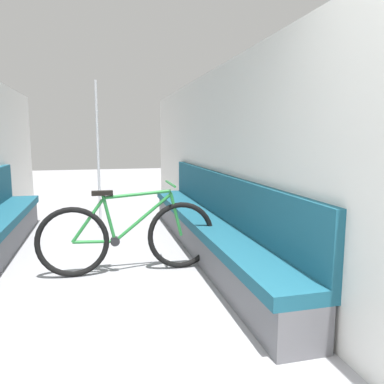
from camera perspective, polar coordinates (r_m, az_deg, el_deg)
wall_right at (r=4.31m, az=5.61°, el=4.87°), size 0.10×9.10×2.16m
bench_seat_row_right at (r=4.37m, az=2.41°, el=-5.48°), size 0.45×4.40×0.93m
bicycle at (r=3.78m, az=-9.74°, el=-6.72°), size 1.76×0.46×0.89m
grab_pole_near at (r=5.64m, az=-14.15°, el=5.09°), size 0.08×0.08×2.14m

